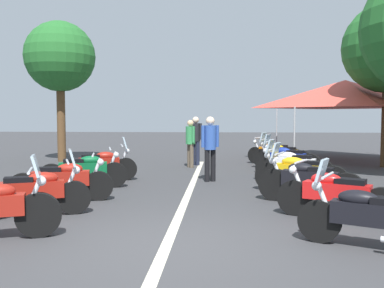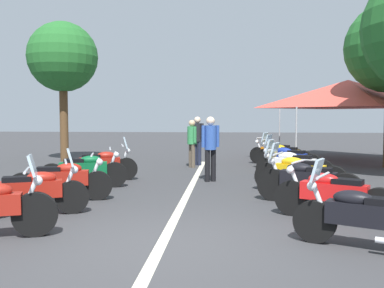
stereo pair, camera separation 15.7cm
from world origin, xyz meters
TOP-DOWN VIEW (x-y plane):
  - ground_plane at (0.00, 0.00)m, footprint 80.00×80.00m
  - lane_centre_stripe at (3.63, 0.00)m, footprint 14.12×0.16m
  - motorcycle_left_row_1 at (1.54, 2.54)m, footprint 0.98×1.91m
  - motorcycle_left_row_2 at (2.86, 2.55)m, footprint 0.82×2.10m
  - motorcycle_left_row_3 at (4.46, 2.61)m, footprint 0.86×2.09m
  - motorcycle_left_row_4 at (5.67, 2.56)m, footprint 0.85×2.01m
  - motorcycle_right_row_0 at (0.06, -2.73)m, footprint 1.05×1.83m
  - motorcycle_right_row_1 at (1.62, -2.70)m, footprint 1.14×1.90m
  - motorcycle_right_row_2 at (3.00, -2.52)m, footprint 1.04×2.01m
  - motorcycle_right_row_3 at (4.24, -2.56)m, footprint 1.06×2.04m
  - motorcycle_right_row_4 at (5.84, -2.69)m, footprint 1.01×2.02m
  - motorcycle_right_row_5 at (7.27, -2.74)m, footprint 1.08×1.88m
  - motorcycle_right_row_6 at (8.67, -2.74)m, footprint 1.09×1.85m
  - motorcycle_right_row_7 at (9.92, -2.68)m, footprint 1.21×1.90m
  - bystander_0 at (5.78, -0.45)m, footprint 0.32×0.47m
  - bystander_1 at (8.85, 0.31)m, footprint 0.46×0.32m
  - bystander_2 at (9.55, 0.17)m, footprint 0.32×0.46m
  - roadside_tree_2 at (10.48, 5.48)m, footprint 2.70×2.70m
  - event_tent at (11.60, -5.65)m, footprint 5.26×5.26m

SIDE VIEW (x-z plane):
  - ground_plane at x=0.00m, z-range 0.00..0.00m
  - lane_centre_stripe at x=3.63m, z-range 0.00..0.01m
  - motorcycle_left_row_2 at x=2.86m, z-range -0.04..0.95m
  - motorcycle_right_row_7 at x=9.92m, z-range -0.04..0.95m
  - motorcycle_left_row_3 at x=4.46m, z-range -0.04..0.95m
  - motorcycle_right_row_0 at x=0.06m, z-range -0.14..1.05m
  - motorcycle_right_row_1 at x=1.62m, z-range -0.04..0.96m
  - motorcycle_left_row_1 at x=1.54m, z-range -0.14..1.05m
  - motorcycle_right_row_4 at x=5.84m, z-range -0.04..0.96m
  - motorcycle_left_row_4 at x=5.67m, z-range -0.14..1.06m
  - motorcycle_right_row_6 at x=8.67m, z-range -0.14..1.08m
  - motorcycle_right_row_5 at x=7.27m, z-range -0.14..1.09m
  - motorcycle_right_row_3 at x=4.24m, z-range -0.14..1.09m
  - motorcycle_right_row_2 at x=3.00m, z-range -0.14..1.09m
  - bystander_1 at x=8.85m, z-range 0.14..1.78m
  - bystander_2 at x=9.55m, z-range 0.16..1.91m
  - bystander_0 at x=5.78m, z-range 0.16..1.92m
  - event_tent at x=11.60m, z-range 1.05..4.25m
  - roadside_tree_2 at x=10.48m, z-range 1.32..6.74m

